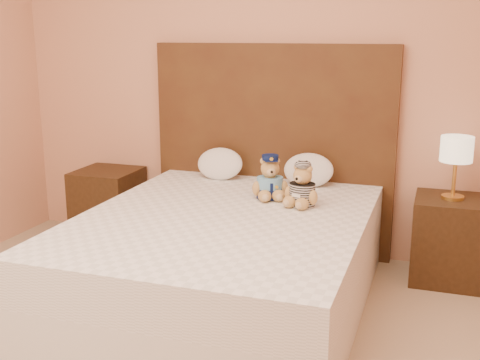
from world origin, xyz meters
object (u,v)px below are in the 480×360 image
at_px(pillow_right, 309,168).
at_px(nightstand_right, 449,240).
at_px(teddy_prisoner, 302,185).
at_px(bed, 224,260).
at_px(lamp, 456,152).
at_px(pillow_left, 220,162).
at_px(nightstand_left, 108,205).
at_px(teddy_police, 270,177).

bearing_deg(pillow_right, nightstand_right, -1.83).
bearing_deg(teddy_prisoner, pillow_right, 115.46).
height_order(bed, nightstand_right, same).
height_order(nightstand_right, lamp, lamp).
bearing_deg(pillow_right, bed, -110.54).
bearing_deg(bed, pillow_left, 112.01).
height_order(nightstand_left, pillow_left, pillow_left).
relative_size(bed, nightstand_right, 3.64).
xyz_separation_m(teddy_police, pillow_right, (0.16, 0.40, -0.02)).
bearing_deg(lamp, bed, -147.38).
bearing_deg(nightstand_right, nightstand_left, 180.00).
xyz_separation_m(nightstand_right, pillow_right, (-0.94, 0.03, 0.40)).
relative_size(bed, teddy_police, 7.20).
relative_size(nightstand_left, teddy_prisoner, 2.10).
bearing_deg(teddy_prisoner, lamp, 45.60).
distance_m(nightstand_left, pillow_left, 1.00).
distance_m(lamp, pillow_right, 0.96).
bearing_deg(teddy_prisoner, nightstand_right, 45.60).
relative_size(lamp, pillow_left, 1.18).
height_order(lamp, teddy_police, lamp).
xyz_separation_m(lamp, teddy_police, (-1.10, -0.37, -0.16)).
distance_m(nightstand_right, lamp, 0.57).
height_order(lamp, pillow_right, lamp).
height_order(lamp, pillow_left, lamp).
relative_size(nightstand_left, nightstand_right, 1.00).
relative_size(teddy_prisoner, pillow_left, 0.77).
bearing_deg(nightstand_left, teddy_prisoner, -16.00).
height_order(teddy_police, pillow_right, teddy_police).
bearing_deg(nightstand_left, lamp, 0.00).
bearing_deg(teddy_prisoner, nightstand_left, -178.75).
xyz_separation_m(bed, nightstand_right, (1.25, 0.80, -0.00)).
bearing_deg(pillow_right, lamp, -1.83).
bearing_deg(nightstand_right, bed, -147.38).
bearing_deg(pillow_right, pillow_left, 180.00).
height_order(teddy_prisoner, pillow_right, teddy_prisoner).
height_order(bed, lamp, lamp).
distance_m(lamp, teddy_prisoner, 1.00).
xyz_separation_m(pillow_left, pillow_right, (0.65, 0.00, 0.00)).
bearing_deg(nightstand_left, pillow_right, 1.10).
xyz_separation_m(bed, nightstand_left, (-1.25, 0.80, -0.00)).
height_order(nightstand_left, nightstand_right, same).
relative_size(nightstand_left, teddy_police, 1.98).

